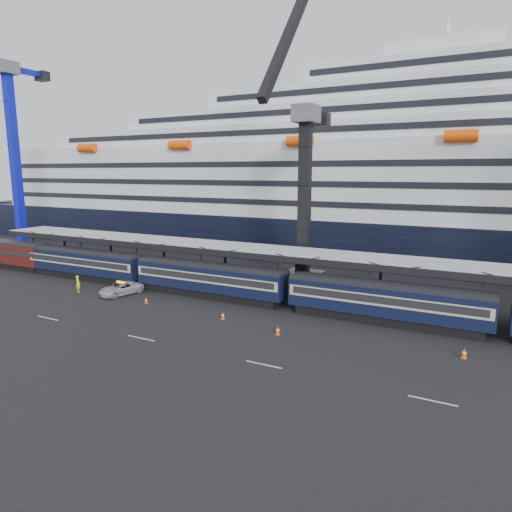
% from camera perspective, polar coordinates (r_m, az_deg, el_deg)
% --- Properties ---
extents(ground, '(260.00, 260.00, 0.00)m').
position_cam_1_polar(ground, '(35.97, 25.21, -14.08)').
color(ground, black).
rests_on(ground, ground).
extents(train, '(133.05, 3.00, 4.05)m').
position_cam_1_polar(train, '(44.94, 20.07, -5.83)').
color(train, black).
rests_on(train, ground).
extents(canopy, '(130.00, 6.25, 5.53)m').
position_cam_1_polar(canopy, '(47.85, 26.47, -1.57)').
color(canopy, '#A1A3A9').
rests_on(canopy, ground).
extents(cruise_ship, '(214.09, 28.84, 34.00)m').
position_cam_1_polar(cruise_ship, '(78.99, 26.66, 7.97)').
color(cruise_ship, black).
rests_on(cruise_ship, ground).
extents(crane_blue, '(4.50, 19.91, 52.01)m').
position_cam_1_polar(crane_blue, '(88.35, -28.26, 11.82)').
color(crane_blue, '#4D4F55').
rests_on(crane_blue, ground).
extents(crane_dark_near, '(4.50, 17.75, 35.08)m').
position_cam_1_polar(crane_dark_near, '(55.49, 5.94, 7.96)').
color(crane_dark_near, '#4D4F55').
rests_on(crane_dark_near, ground).
extents(pickup_truck, '(3.61, 5.67, 1.46)m').
position_cam_1_polar(pickup_truck, '(56.27, -16.54, -3.94)').
color(pickup_truck, '#A2A5A9').
rests_on(pickup_truck, ground).
extents(worker, '(0.87, 0.70, 2.07)m').
position_cam_1_polar(worker, '(58.93, -21.36, -3.28)').
color(worker, '#F1F40C').
rests_on(worker, ground).
extents(traffic_cone_a, '(0.36, 0.36, 0.72)m').
position_cam_1_polar(traffic_cone_a, '(52.02, -13.58, -5.39)').
color(traffic_cone_a, '#FF5008').
rests_on(traffic_cone_a, ground).
extents(traffic_cone_b, '(0.38, 0.38, 0.77)m').
position_cam_1_polar(traffic_cone_b, '(45.45, -4.17, -7.42)').
color(traffic_cone_b, '#FF5008').
rests_on(traffic_cone_b, ground).
extents(traffic_cone_c, '(0.42, 0.42, 0.84)m').
position_cam_1_polar(traffic_cone_c, '(41.24, 2.74, -9.25)').
color(traffic_cone_c, '#FF5008').
rests_on(traffic_cone_c, ground).
extents(traffic_cone_d, '(0.44, 0.44, 0.87)m').
position_cam_1_polar(traffic_cone_d, '(39.79, 24.59, -10.97)').
color(traffic_cone_d, '#FF5008').
rests_on(traffic_cone_d, ground).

